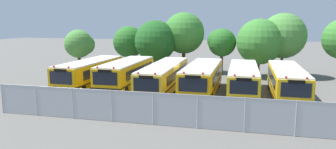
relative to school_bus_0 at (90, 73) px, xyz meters
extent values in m
plane|color=#595651|center=(8.91, 0.21, -1.47)|extent=(160.00, 160.00, 0.00)
cube|color=#EAA80C|center=(0.00, 0.03, -0.02)|extent=(2.69, 9.69, 2.19)
cube|color=white|center=(0.00, 0.03, 1.14)|extent=(2.64, 9.50, 0.12)
cube|color=black|center=(-0.12, -4.86, -0.94)|extent=(2.51, 0.22, 0.36)
cube|color=black|center=(-0.12, -4.81, 0.38)|extent=(2.02, 0.11, 1.05)
cube|color=black|center=(1.26, 0.30, 0.33)|extent=(0.22, 7.52, 0.79)
cube|color=black|center=(-1.24, 0.36, 0.33)|extent=(0.22, 7.52, 0.79)
cube|color=black|center=(0.00, 0.03, -0.46)|extent=(2.72, 9.79, 0.10)
sphere|color=red|center=(0.56, -4.66, 1.24)|extent=(0.18, 0.18, 0.18)
sphere|color=red|center=(-0.79, -4.62, 1.24)|extent=(0.18, 0.18, 0.18)
cube|color=black|center=(-0.12, -4.82, 0.98)|extent=(1.11, 0.11, 0.24)
cylinder|color=black|center=(1.01, -3.42, -0.97)|extent=(0.30, 1.01, 1.00)
cylinder|color=black|center=(-1.17, -3.36, -0.97)|extent=(0.30, 1.01, 1.00)
cylinder|color=black|center=(1.16, 3.02, -0.97)|extent=(0.30, 1.01, 1.00)
cylinder|color=black|center=(-1.01, 3.07, -0.97)|extent=(0.30, 1.01, 1.00)
cube|color=#EAA80C|center=(3.49, 0.42, -0.02)|extent=(2.60, 9.41, 2.19)
cube|color=white|center=(3.49, 0.42, 1.14)|extent=(2.55, 9.23, 0.12)
cube|color=black|center=(3.52, -4.35, -0.94)|extent=(2.60, 0.17, 0.36)
cube|color=black|center=(3.52, -4.30, 0.38)|extent=(2.09, 0.07, 1.05)
cube|color=black|center=(4.78, 0.72, 0.33)|extent=(0.08, 7.33, 0.79)
cube|color=black|center=(2.19, 0.71, 0.33)|extent=(0.08, 7.33, 0.79)
cube|color=black|center=(3.49, 0.42, -0.46)|extent=(2.62, 9.51, 0.10)
sphere|color=red|center=(4.21, -4.13, 1.24)|extent=(0.18, 0.18, 0.18)
sphere|color=red|center=(2.81, -4.14, 1.24)|extent=(0.18, 0.18, 0.18)
cube|color=black|center=(3.52, -4.31, 0.98)|extent=(1.15, 0.09, 0.24)
cylinder|color=black|center=(4.64, -2.88, -0.97)|extent=(0.29, 1.00, 1.00)
cylinder|color=black|center=(2.37, -2.89, -0.97)|extent=(0.29, 1.00, 1.00)
cylinder|color=black|center=(4.60, 3.32, -0.97)|extent=(0.29, 1.00, 1.00)
cylinder|color=black|center=(2.34, 3.31, -0.97)|extent=(0.29, 1.00, 1.00)
cube|color=yellow|center=(7.23, 0.25, -0.08)|extent=(2.54, 11.46, 2.07)
cube|color=white|center=(7.23, 0.25, 1.02)|extent=(2.49, 11.23, 0.12)
cube|color=black|center=(7.32, -5.53, -0.94)|extent=(2.41, 0.20, 0.36)
cube|color=black|center=(7.32, -5.48, 0.29)|extent=(1.93, 0.09, 0.99)
cube|color=black|center=(8.42, 0.57, 0.25)|extent=(0.19, 8.91, 0.75)
cube|color=black|center=(6.02, 0.53, 0.25)|extent=(0.19, 8.91, 0.75)
cube|color=black|center=(7.23, 0.25, -0.49)|extent=(2.57, 11.58, 0.10)
sphere|color=red|center=(7.96, -5.30, 1.12)|extent=(0.18, 0.18, 0.18)
sphere|color=red|center=(6.67, -5.32, 1.12)|extent=(0.18, 0.18, 0.18)
cube|color=black|center=(7.32, -5.49, 0.86)|extent=(1.06, 0.10, 0.24)
cylinder|color=black|center=(8.33, -4.04, -0.97)|extent=(0.30, 1.00, 1.00)
cylinder|color=black|center=(6.26, -4.07, -0.97)|extent=(0.30, 1.00, 1.00)
cylinder|color=black|center=(8.20, 4.18, -0.97)|extent=(0.30, 1.00, 1.00)
cylinder|color=black|center=(6.12, 4.15, -0.97)|extent=(0.30, 1.00, 1.00)
cube|color=#EAA80C|center=(10.72, 0.13, -0.05)|extent=(2.61, 10.13, 2.14)
cube|color=white|center=(10.72, 0.13, 1.09)|extent=(2.56, 9.93, 0.12)
cube|color=black|center=(10.68, -5.00, -0.94)|extent=(2.60, 0.18, 0.36)
cube|color=black|center=(10.68, -4.95, 0.34)|extent=(2.09, 0.07, 1.03)
cube|color=black|center=(12.01, 0.42, 0.30)|extent=(0.09, 7.89, 0.77)
cube|color=black|center=(9.43, 0.44, 0.30)|extent=(0.09, 7.89, 0.77)
cube|color=black|center=(10.72, 0.13, -0.47)|extent=(2.64, 10.23, 0.10)
sphere|color=red|center=(11.38, -4.78, 1.19)|extent=(0.18, 0.18, 0.18)
sphere|color=red|center=(9.98, -4.78, 1.19)|extent=(0.18, 0.18, 0.18)
cube|color=black|center=(10.68, -4.96, 0.93)|extent=(1.15, 0.09, 0.24)
cylinder|color=black|center=(11.83, -3.54, -0.97)|extent=(0.29, 1.00, 1.00)
cylinder|color=black|center=(9.56, -3.52, -0.97)|extent=(0.29, 1.00, 1.00)
cylinder|color=black|center=(11.87, 3.38, -0.97)|extent=(0.29, 1.00, 1.00)
cylinder|color=black|center=(9.61, 3.39, -0.97)|extent=(0.29, 1.00, 1.00)
cube|color=yellow|center=(14.19, 0.46, -0.09)|extent=(2.49, 10.25, 2.06)
cube|color=white|center=(14.19, 0.46, 1.00)|extent=(2.44, 10.05, 0.12)
cube|color=black|center=(14.26, -4.72, -0.94)|extent=(2.41, 0.19, 0.36)
cube|color=black|center=(14.26, -4.67, 0.28)|extent=(1.93, 0.08, 0.99)
cube|color=black|center=(15.39, 0.77, 0.24)|extent=(0.14, 7.97, 0.74)
cube|color=black|center=(12.99, 0.74, 0.24)|extent=(0.14, 7.97, 0.74)
cube|color=black|center=(14.19, 0.46, -0.50)|extent=(2.51, 10.35, 0.10)
sphere|color=red|center=(14.90, -4.49, 1.10)|extent=(0.18, 0.18, 0.18)
sphere|color=red|center=(13.61, -4.51, 1.10)|extent=(0.18, 0.18, 0.18)
cube|color=black|center=(14.26, -4.68, 0.84)|extent=(1.06, 0.09, 0.24)
cylinder|color=black|center=(15.28, -3.24, -0.97)|extent=(0.29, 1.00, 1.00)
cylinder|color=black|center=(13.20, -3.27, -0.97)|extent=(0.29, 1.00, 1.00)
cylinder|color=black|center=(15.19, 3.78, -0.97)|extent=(0.29, 1.00, 1.00)
cylinder|color=black|center=(13.11, 3.75, -0.97)|extent=(0.29, 1.00, 1.00)
cube|color=yellow|center=(17.72, 0.39, -0.07)|extent=(2.45, 10.44, 2.09)
cube|color=white|center=(17.72, 0.39, 1.03)|extent=(2.40, 10.23, 0.12)
cube|color=black|center=(17.69, -4.89, -0.94)|extent=(2.45, 0.17, 0.36)
cube|color=black|center=(17.69, -4.84, 0.30)|extent=(1.97, 0.07, 1.00)
cube|color=black|center=(18.94, 0.68, 0.26)|extent=(0.08, 8.13, 0.75)
cube|color=black|center=(16.50, 0.70, 0.26)|extent=(0.08, 8.13, 0.75)
cube|color=black|center=(17.72, 0.39, -0.49)|extent=(2.47, 10.55, 0.10)
sphere|color=red|center=(18.35, -4.68, 1.13)|extent=(0.18, 0.18, 0.18)
sphere|color=red|center=(17.03, -4.67, 1.13)|extent=(0.18, 0.18, 0.18)
cube|color=black|center=(17.69, -4.85, 0.87)|extent=(1.08, 0.09, 0.24)
cylinder|color=black|center=(18.76, -3.43, -0.97)|extent=(0.28, 1.00, 1.00)
cylinder|color=black|center=(16.64, -3.42, -0.97)|extent=(0.28, 1.00, 1.00)
cylinder|color=black|center=(18.80, 3.80, -0.97)|extent=(0.28, 1.00, 1.00)
cylinder|color=black|center=(16.68, 3.81, -0.97)|extent=(0.28, 1.00, 1.00)
cylinder|color=#4C3823|center=(-6.68, 9.77, -0.41)|extent=(0.40, 0.40, 2.12)
sphere|color=#478438|center=(-6.68, 9.77, 2.01)|extent=(3.63, 3.63, 3.63)
sphere|color=#478438|center=(-5.99, 10.12, 1.91)|extent=(2.62, 2.62, 2.62)
cylinder|color=#4C3823|center=(-0.72, 12.28, -0.42)|extent=(0.44, 0.44, 2.09)
sphere|color=#286623|center=(-0.72, 12.28, 2.18)|extent=(4.16, 4.16, 4.16)
sphere|color=#286623|center=(-1.16, 12.34, 2.08)|extent=(2.88, 2.88, 2.88)
cylinder|color=#4C3823|center=(3.54, 10.14, -0.45)|extent=(0.38, 0.38, 2.04)
sphere|color=#1E561E|center=(3.54, 10.14, 2.48)|extent=(5.08, 5.08, 5.08)
sphere|color=#1E561E|center=(2.85, 10.44, 2.80)|extent=(2.83, 2.83, 2.83)
cylinder|color=#4C3823|center=(6.73, 11.99, 0.02)|extent=(0.45, 0.45, 2.96)
sphere|color=#387A2D|center=(6.73, 11.99, 3.43)|extent=(5.15, 5.15, 5.15)
sphere|color=#387A2D|center=(7.40, 11.69, 3.81)|extent=(3.34, 3.34, 3.34)
cylinder|color=#4C3823|center=(11.55, 10.95, -0.16)|extent=(0.37, 0.37, 2.60)
sphere|color=#286623|center=(11.55, 10.95, 2.39)|extent=(3.33, 3.33, 3.33)
sphere|color=#286623|center=(11.06, 10.91, 2.62)|extent=(2.55, 2.55, 2.55)
cylinder|color=#4C3823|center=(15.81, 10.09, -0.40)|extent=(0.28, 0.28, 2.14)
sphere|color=#387A2D|center=(15.81, 10.09, 2.61)|extent=(5.16, 5.16, 5.16)
sphere|color=#387A2D|center=(16.28, 9.93, 3.08)|extent=(3.21, 3.21, 3.21)
cylinder|color=#4C3823|center=(18.44, 11.41, -0.09)|extent=(0.31, 0.31, 2.76)
sphere|color=#478438|center=(18.44, 11.41, 3.24)|extent=(5.19, 5.19, 5.19)
sphere|color=#478438|center=(19.09, 11.29, 2.97)|extent=(2.97, 2.97, 2.97)
cylinder|color=#9EA0A3|center=(-2.06, -9.04, -0.43)|extent=(0.07, 0.07, 2.07)
cylinder|color=#9EA0A3|center=(0.68, -9.04, -0.43)|extent=(0.07, 0.07, 2.07)
cylinder|color=#9EA0A3|center=(3.42, -9.04, -0.43)|extent=(0.07, 0.07, 2.07)
cylinder|color=#9EA0A3|center=(6.17, -9.04, -0.43)|extent=(0.07, 0.07, 2.07)
cylinder|color=#9EA0A3|center=(8.91, -9.04, -0.43)|extent=(0.07, 0.07, 2.07)
cylinder|color=#9EA0A3|center=(11.65, -9.04, -0.43)|extent=(0.07, 0.07, 2.07)
cylinder|color=#9EA0A3|center=(14.40, -9.04, -0.43)|extent=(0.07, 0.07, 2.07)
cylinder|color=#9EA0A3|center=(17.14, -9.04, -0.43)|extent=(0.07, 0.07, 2.07)
cube|color=#ADB2B7|center=(8.91, -9.04, -0.43)|extent=(21.95, 0.02, 2.03)
cylinder|color=#9EA0A3|center=(8.91, -9.04, 0.58)|extent=(21.95, 0.04, 0.04)
cone|color=#EA5914|center=(12.05, -8.12, -1.20)|extent=(0.41, 0.41, 0.54)
camera|label=1|loc=(14.26, -26.96, 4.87)|focal=33.64mm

